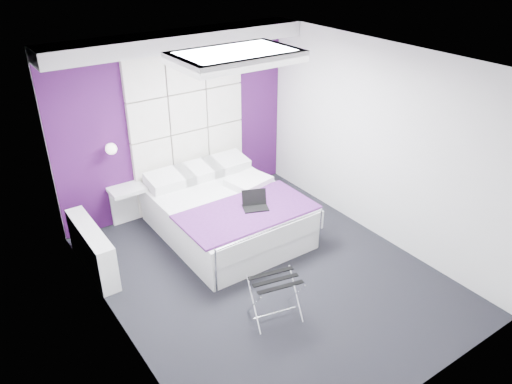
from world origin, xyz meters
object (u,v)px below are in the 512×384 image
Objects in this scene: wall_lamp at (110,148)px; radiator at (92,249)px; laptop at (254,203)px; bed at (226,213)px; nightstand at (127,189)px; luggage_rack at (275,298)px.

wall_lamp is 0.12× the size of radiator.
bed is at bearing 126.28° from laptop.
laptop is at bearing -48.70° from wall_lamp.
radiator is 2.52× the size of nightstand.
wall_lamp is at bearing 163.12° from nightstand.
radiator is at bearing -136.99° from nightstand.
radiator is 1.09m from nightstand.
bed is (1.16, -0.96, -0.91)m from wall_lamp.
wall_lamp is 0.65m from nightstand.
luggage_rack is 1.63× the size of laptop.
luggage_rack is (0.68, -2.74, -0.97)m from wall_lamp.
radiator is 0.57× the size of bed.
bed reaches higher than luggage_rack.
nightstand is 0.92× the size of luggage_rack.
nightstand is 1.83m from laptop.
nightstand reaches higher than luggage_rack.
nightstand is (-1.02, 0.92, 0.27)m from bed.
wall_lamp is 1.35m from radiator.
bed is at bearing -6.50° from radiator.
wall_lamp is 0.31× the size of nightstand.
laptop reaches higher than luggage_rack.
wall_lamp reaches higher than bed.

